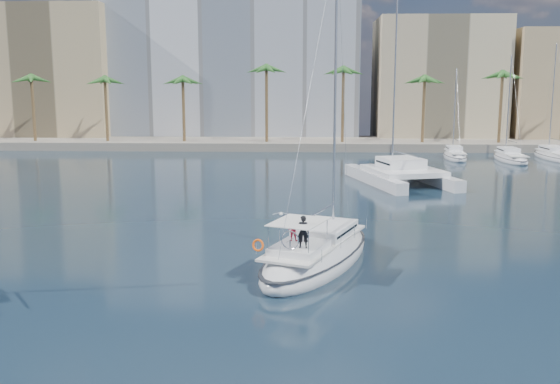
{
  "coord_description": "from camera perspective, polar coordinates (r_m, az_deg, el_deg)",
  "views": [
    {
      "loc": [
        0.57,
        -34.61,
        9.8
      ],
      "look_at": [
        -0.93,
        1.5,
        3.44
      ],
      "focal_mm": 40.0,
      "sensor_mm": 36.0,
      "label": 1
    }
  ],
  "objects": [
    {
      "name": "moored_yacht_c",
      "position": [
        88.36,
        23.92,
        2.75
      ],
      "size": [
        3.98,
        12.33,
        15.54
      ],
      "primitive_type": null,
      "rotation": [
        0.0,
        0.0,
        0.03
      ],
      "color": "silver",
      "rests_on": "ground"
    },
    {
      "name": "ground",
      "position": [
        35.98,
        1.39,
        -5.83
      ],
      "size": [
        160.0,
        160.0,
        0.0
      ],
      "primitive_type": "plane",
      "color": "black",
      "rests_on": "ground"
    },
    {
      "name": "palm_right",
      "position": [
        97.52,
        22.76,
        9.5
      ],
      "size": [
        3.6,
        3.6,
        12.3
      ],
      "color": "brown",
      "rests_on": "ground"
    },
    {
      "name": "seagull",
      "position": [
        42.83,
        0.1,
        -2.01
      ],
      "size": [
        1.19,
        0.51,
        0.22
      ],
      "color": "silver",
      "rests_on": "ground"
    },
    {
      "name": "moored_yacht_b",
      "position": [
        84.3,
        20.3,
        2.68
      ],
      "size": [
        3.32,
        10.83,
        13.72
      ],
      "primitive_type": null,
      "rotation": [
        0.0,
        0.0,
        -0.02
      ],
      "color": "silver",
      "rests_on": "ground"
    },
    {
      "name": "building_modern",
      "position": [
        108.42,
        -4.38,
        12.17
      ],
      "size": [
        42.0,
        16.0,
        28.0
      ],
      "primitive_type": "cube",
      "color": "silver",
      "rests_on": "ground"
    },
    {
      "name": "catamaran",
      "position": [
        62.55,
        11.01,
        1.88
      ],
      "size": [
        10.22,
        14.94,
        19.64
      ],
      "rotation": [
        0.0,
        0.0,
        0.27
      ],
      "color": "silver",
      "rests_on": "ground"
    },
    {
      "name": "moored_yacht_a",
      "position": [
        84.46,
        15.68,
        2.95
      ],
      "size": [
        3.37,
        9.52,
        11.9
      ],
      "primitive_type": null,
      "rotation": [
        0.0,
        0.0,
        -0.07
      ],
      "color": "silver",
      "rests_on": "ground"
    },
    {
      "name": "building_tan_left",
      "position": [
        112.02,
        -20.28,
        9.99
      ],
      "size": [
        22.0,
        14.0,
        22.0
      ],
      "primitive_type": "cube",
      "color": "tan",
      "rests_on": "ground"
    },
    {
      "name": "building_beige",
      "position": [
        106.78,
        14.17,
        9.79
      ],
      "size": [
        20.0,
        14.0,
        20.0
      ],
      "primitive_type": "cube",
      "color": "#BEAD88",
      "rests_on": "ground"
    },
    {
      "name": "palm_left",
      "position": [
        97.92,
        -18.57,
        9.75
      ],
      "size": [
        3.6,
        3.6,
        12.3
      ],
      "color": "brown",
      "rests_on": "ground"
    },
    {
      "name": "palm_centre",
      "position": [
        91.61,
        2.06,
        10.27
      ],
      "size": [
        3.6,
        3.6,
        12.3
      ],
      "color": "brown",
      "rests_on": "ground"
    },
    {
      "name": "quay",
      "position": [
        96.05,
        2.03,
        4.48
      ],
      "size": [
        120.0,
        14.0,
        1.2
      ],
      "primitive_type": "cube",
      "color": "gray",
      "rests_on": "ground"
    },
    {
      "name": "main_sloop",
      "position": [
        34.17,
        3.42,
        -5.75
      ],
      "size": [
        8.24,
        12.98,
        18.4
      ],
      "rotation": [
        0.0,
        0.0,
        -0.38
      ],
      "color": "silver",
      "rests_on": "ground"
    }
  ]
}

